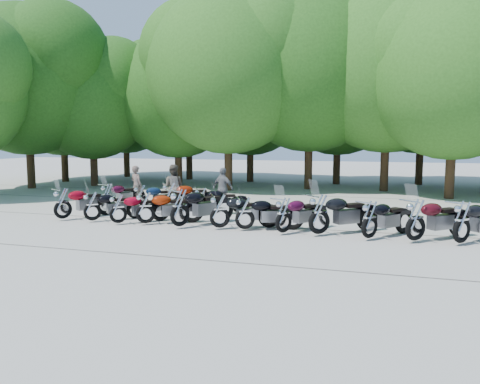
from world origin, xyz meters
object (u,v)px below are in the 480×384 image
(motorcycle_5, at_px, (220,210))
(rider_0, at_px, (136,186))
(motorcycle_0, at_px, (63,202))
(motorcycle_10, at_px, (416,218))
(motorcycle_12, at_px, (108,195))
(motorcycle_14, at_px, (171,195))
(motorcycle_2, at_px, (118,208))
(motorcycle_13, at_px, (141,196))
(rider_1, at_px, (173,187))
(motorcycle_8, at_px, (319,213))
(rider_2, at_px, (223,189))
(motorcycle_1, at_px, (92,205))
(motorcycle_7, at_px, (284,214))
(motorcycle_11, at_px, (462,220))
(motorcycle_3, at_px, (145,206))
(motorcycle_4, at_px, (180,206))
(motorcycle_6, at_px, (245,212))
(motorcycle_15, at_px, (202,199))
(motorcycle_9, at_px, (370,218))

(motorcycle_5, xyz_separation_m, rider_0, (-5.12, 3.99, 0.22))
(motorcycle_0, xyz_separation_m, motorcycle_10, (11.51, -0.24, 0.05))
(motorcycle_12, distance_m, rider_0, 1.50)
(motorcycle_14, bearing_deg, motorcycle_2, 137.51)
(motorcycle_13, relative_size, rider_1, 1.15)
(motorcycle_8, distance_m, rider_2, 5.82)
(motorcycle_1, relative_size, motorcycle_5, 0.93)
(motorcycle_7, relative_size, motorcycle_11, 0.93)
(motorcycle_3, bearing_deg, motorcycle_7, -125.91)
(motorcycle_0, xyz_separation_m, motorcycle_13, (1.61, 2.63, -0.05))
(motorcycle_4, relative_size, motorcycle_8, 1.01)
(rider_1, bearing_deg, motorcycle_4, 110.33)
(motorcycle_12, relative_size, motorcycle_14, 0.92)
(motorcycle_2, bearing_deg, motorcycle_14, -55.99)
(motorcycle_2, xyz_separation_m, motorcycle_6, (4.29, 0.21, 0.02))
(motorcycle_14, bearing_deg, motorcycle_5, -165.48)
(motorcycle_0, relative_size, motorcycle_1, 1.08)
(motorcycle_5, height_order, motorcycle_10, motorcycle_10)
(motorcycle_0, xyz_separation_m, motorcycle_4, (4.50, -0.17, 0.07))
(motorcycle_2, xyz_separation_m, motorcycle_14, (0.51, 2.94, 0.07))
(motorcycle_11, distance_m, motorcycle_12, 12.86)
(motorcycle_12, relative_size, rider_0, 1.24)
(motorcycle_5, height_order, motorcycle_15, motorcycle_5)
(motorcycle_4, bearing_deg, motorcycle_6, -143.22)
(motorcycle_13, bearing_deg, motorcycle_6, -159.28)
(motorcycle_12, bearing_deg, rider_1, -138.60)
(motorcycle_10, bearing_deg, motorcycle_2, 47.14)
(motorcycle_3, bearing_deg, motorcycle_10, -125.31)
(motorcycle_5, height_order, motorcycle_8, motorcycle_8)
(motorcycle_3, distance_m, motorcycle_9, 7.12)
(motorcycle_2, bearing_deg, rider_2, -76.04)
(motorcycle_7, relative_size, rider_1, 1.23)
(motorcycle_3, height_order, rider_0, rider_0)
(motorcycle_4, bearing_deg, rider_1, -31.23)
(rider_0, bearing_deg, motorcycle_3, 147.16)
(motorcycle_5, relative_size, motorcycle_9, 1.00)
(motorcycle_11, bearing_deg, motorcycle_9, 43.08)
(motorcycle_5, xyz_separation_m, motorcycle_15, (-1.57, 2.52, -0.05))
(motorcycle_5, height_order, motorcycle_7, motorcycle_5)
(motorcycle_4, distance_m, motorcycle_5, 1.29)
(motorcycle_13, xyz_separation_m, rider_1, (1.01, 0.79, 0.32))
(motorcycle_0, height_order, motorcycle_5, motorcycle_0)
(motorcycle_0, distance_m, motorcycle_12, 2.62)
(motorcycle_1, height_order, motorcycle_5, motorcycle_5)
(motorcycle_1, height_order, motorcycle_10, motorcycle_10)
(motorcycle_3, relative_size, motorcycle_5, 0.98)
(motorcycle_4, relative_size, motorcycle_5, 1.12)
(motorcycle_12, relative_size, motorcycle_13, 1.01)
(motorcycle_1, height_order, motorcycle_6, motorcycle_6)
(motorcycle_5, relative_size, rider_1, 1.23)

